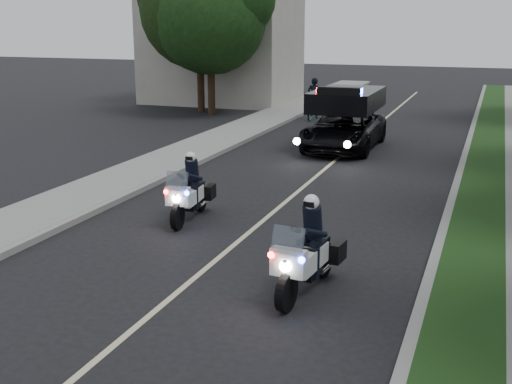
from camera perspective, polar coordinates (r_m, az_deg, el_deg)
ground at (r=11.56m, az=-7.32°, el=-9.04°), size 120.00×120.00×0.00m
curb_right at (r=19.91m, az=17.03°, el=0.83°), size 0.20×60.00×0.15m
grass_verge at (r=19.89m, az=19.04°, el=0.67°), size 1.20×60.00×0.16m
curb_left at (r=21.86m, az=-4.92°, el=2.64°), size 0.20×60.00×0.15m
sidewalk_left at (r=22.33m, az=-7.49°, el=2.84°), size 2.00×60.00×0.16m
building_far at (r=38.41m, az=-2.95°, el=13.03°), size 8.00×6.00×7.00m
lane_marking at (r=20.51m, az=5.53°, el=1.62°), size 0.12×50.00×0.01m
police_moto_left at (r=15.83m, az=-5.71°, el=-2.38°), size 0.85×1.97×1.63m
police_moto_right at (r=11.72m, az=4.39°, el=-8.62°), size 0.95×2.12×1.75m
police_suv at (r=24.58m, az=7.57°, el=3.74°), size 2.41×5.18×2.51m
bicycle at (r=31.59m, az=5.02°, el=6.25°), size 0.66×1.62×0.83m
cyclist at (r=31.59m, az=5.02°, el=6.25°), size 0.65×0.44×1.79m
tree_left_near at (r=33.29m, az=-3.84°, el=6.70°), size 7.00×7.00×9.12m
tree_left_far at (r=34.33m, az=-4.75°, el=6.93°), size 6.85×6.85×9.90m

